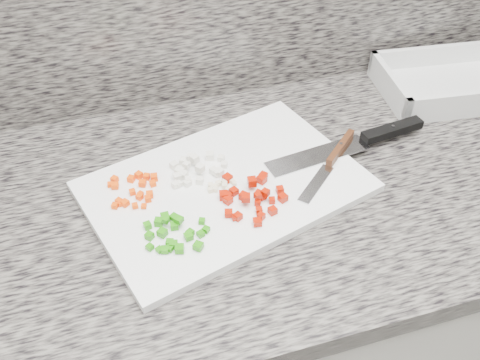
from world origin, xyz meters
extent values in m
cube|color=beige|center=(0.00, 1.44, 0.43)|extent=(3.92, 0.62, 0.86)
cube|color=#656059|center=(0.00, 1.44, 0.88)|extent=(3.96, 0.64, 0.04)
cube|color=white|center=(-0.05, 1.44, 0.91)|extent=(0.52, 0.42, 0.02)
cube|color=#FE4A05|center=(-0.20, 1.49, 0.92)|extent=(0.01, 0.01, 0.01)
cube|color=#FE4A05|center=(-0.23, 1.50, 0.92)|extent=(0.01, 0.01, 0.01)
cube|color=#FE4A05|center=(-0.23, 1.45, 0.92)|extent=(0.01, 0.01, 0.01)
cube|color=#FE4A05|center=(-0.19, 1.42, 0.92)|extent=(0.01, 0.01, 0.01)
cube|color=#FE4A05|center=(-0.18, 1.48, 0.92)|extent=(0.02, 0.02, 0.01)
cube|color=#FE4A05|center=(-0.23, 1.50, 0.92)|extent=(0.01, 0.01, 0.01)
cube|color=#FE4A05|center=(-0.17, 1.47, 0.92)|extent=(0.01, 0.01, 0.01)
cube|color=#FE4A05|center=(-0.19, 1.45, 0.92)|extent=(0.01, 0.01, 0.01)
cube|color=#FE4A05|center=(-0.19, 1.50, 0.92)|extent=(0.02, 0.02, 0.01)
cube|color=#FE4A05|center=(-0.18, 1.44, 0.92)|extent=(0.01, 0.01, 0.01)
cube|color=#FE4A05|center=(-0.24, 1.44, 0.92)|extent=(0.01, 0.01, 0.01)
cube|color=#FE4A05|center=(-0.23, 1.48, 0.92)|extent=(0.01, 0.01, 0.01)
cube|color=#FE4A05|center=(-0.17, 1.49, 0.92)|extent=(0.01, 0.01, 0.01)
cube|color=#FE4A05|center=(-0.16, 1.49, 0.92)|extent=(0.01, 0.01, 0.01)
cube|color=#FE4A05|center=(-0.24, 1.49, 0.92)|extent=(0.01, 0.01, 0.01)
cube|color=#FE4A05|center=(-0.22, 1.44, 0.92)|extent=(0.02, 0.02, 0.01)
cube|color=#FE4A05|center=(-0.19, 1.45, 0.92)|extent=(0.01, 0.01, 0.01)
cube|color=#FE4A05|center=(-0.20, 1.46, 0.92)|extent=(0.01, 0.01, 0.01)
cube|color=#FE4A05|center=(-0.23, 1.44, 0.92)|extent=(0.01, 0.01, 0.01)
cube|color=#FE4A05|center=(-0.18, 1.45, 0.92)|extent=(0.01, 0.01, 0.01)
cube|color=#FE4A05|center=(-0.20, 1.43, 0.92)|extent=(0.01, 0.01, 0.01)
cube|color=white|center=(-0.12, 1.48, 0.92)|extent=(0.01, 0.01, 0.01)
cube|color=white|center=(-0.09, 1.51, 0.93)|extent=(0.01, 0.01, 0.01)
cube|color=white|center=(-0.12, 1.49, 0.92)|extent=(0.02, 0.02, 0.01)
cube|color=white|center=(-0.13, 1.46, 0.92)|extent=(0.01, 0.01, 0.01)
cube|color=white|center=(-0.13, 1.46, 0.92)|extent=(0.01, 0.01, 0.01)
cube|color=white|center=(-0.11, 1.46, 0.92)|extent=(0.01, 0.01, 0.01)
cube|color=white|center=(-0.06, 1.47, 0.92)|extent=(0.02, 0.02, 0.01)
cube|color=white|center=(-0.10, 1.51, 0.92)|extent=(0.02, 0.02, 0.01)
cube|color=white|center=(-0.09, 1.50, 0.93)|extent=(0.02, 0.02, 0.01)
cube|color=white|center=(-0.06, 1.51, 0.92)|extent=(0.02, 0.02, 0.01)
cube|color=white|center=(-0.04, 1.48, 0.92)|extent=(0.01, 0.01, 0.01)
cube|color=white|center=(-0.10, 1.49, 0.93)|extent=(0.02, 0.02, 0.01)
cube|color=white|center=(-0.05, 1.47, 0.92)|extent=(0.02, 0.02, 0.01)
cube|color=white|center=(-0.08, 1.47, 0.93)|extent=(0.02, 0.02, 0.01)
cube|color=white|center=(-0.11, 1.48, 0.92)|extent=(0.02, 0.02, 0.01)
cube|color=white|center=(-0.09, 1.46, 0.92)|extent=(0.02, 0.02, 0.01)
cube|color=white|center=(-0.12, 1.51, 0.92)|extent=(0.02, 0.02, 0.01)
cube|color=white|center=(-0.04, 1.50, 0.92)|extent=(0.02, 0.02, 0.01)
cube|color=white|center=(-0.11, 1.46, 0.92)|extent=(0.01, 0.01, 0.01)
cube|color=white|center=(-0.06, 1.47, 0.92)|extent=(0.02, 0.02, 0.01)
cube|color=#25880C|center=(-0.16, 1.33, 0.92)|extent=(0.01, 0.01, 0.01)
cube|color=#25880C|center=(-0.15, 1.32, 0.92)|extent=(0.02, 0.02, 0.01)
cube|color=#25880C|center=(-0.17, 1.38, 0.92)|extent=(0.02, 0.02, 0.01)
cube|color=#25880C|center=(-0.18, 1.32, 0.92)|extent=(0.01, 0.01, 0.01)
cube|color=#25880C|center=(-0.13, 1.34, 0.92)|extent=(0.01, 0.01, 0.01)
cube|color=#25880C|center=(-0.19, 1.38, 0.92)|extent=(0.01, 0.01, 0.01)
cube|color=#25880C|center=(-0.11, 1.34, 0.92)|extent=(0.01, 0.01, 0.01)
cube|color=#25880C|center=(-0.14, 1.34, 0.92)|extent=(0.01, 0.01, 0.01)
cube|color=#25880C|center=(-0.15, 1.36, 0.92)|extent=(0.01, 0.01, 0.01)
cube|color=#25880C|center=(-0.17, 1.32, 0.92)|extent=(0.02, 0.02, 0.01)
cube|color=#25880C|center=(-0.16, 1.37, 0.93)|extent=(0.01, 0.01, 0.01)
cube|color=#25880C|center=(-0.16, 1.39, 0.92)|extent=(0.01, 0.01, 0.01)
cube|color=#25880C|center=(-0.17, 1.36, 0.92)|extent=(0.02, 0.02, 0.01)
cube|color=#25880C|center=(-0.13, 1.31, 0.92)|extent=(0.02, 0.02, 0.01)
cube|color=#25880C|center=(-0.11, 1.36, 0.92)|extent=(0.01, 0.01, 0.01)
cube|color=#25880C|center=(-0.19, 1.36, 0.92)|extent=(0.02, 0.02, 0.01)
cube|color=#25880C|center=(-0.15, 1.38, 0.92)|extent=(0.02, 0.02, 0.01)
cube|color=#25880C|center=(-0.12, 1.34, 0.92)|extent=(0.01, 0.01, 0.01)
cube|color=#25880C|center=(-0.14, 1.37, 0.93)|extent=(0.02, 0.02, 0.01)
cube|color=#25880C|center=(-0.17, 1.33, 0.92)|extent=(0.01, 0.01, 0.01)
cube|color=#25880C|center=(-0.18, 1.32, 0.92)|extent=(0.01, 0.01, 0.01)
cube|color=#25880C|center=(-0.20, 1.33, 0.92)|extent=(0.01, 0.01, 0.01)
cube|color=#A91502|center=(-0.02, 1.35, 0.92)|extent=(0.01, 0.01, 0.01)
cube|color=#A91502|center=(-0.06, 1.37, 0.92)|extent=(0.02, 0.02, 0.01)
cube|color=#A91502|center=(0.01, 1.37, 0.92)|extent=(0.01, 0.01, 0.01)
cube|color=#A91502|center=(-0.01, 1.38, 0.93)|extent=(0.01, 0.01, 0.01)
cube|color=#A91502|center=(-0.03, 1.38, 0.93)|extent=(0.02, 0.02, 0.01)
cube|color=#A91502|center=(0.00, 1.39, 0.92)|extent=(0.02, 0.02, 0.01)
cube|color=#A91502|center=(0.03, 1.39, 0.92)|extent=(0.01, 0.01, 0.01)
cube|color=#A91502|center=(-0.04, 1.41, 0.92)|extent=(0.02, 0.02, 0.01)
cube|color=#A91502|center=(-0.03, 1.38, 0.93)|extent=(0.01, 0.01, 0.01)
cube|color=#A91502|center=(-0.06, 1.41, 0.92)|extent=(0.02, 0.02, 0.01)
cube|color=#A91502|center=(0.03, 1.37, 0.92)|extent=(0.02, 0.02, 0.01)
cube|color=#A91502|center=(-0.01, 1.42, 0.93)|extent=(0.02, 0.02, 0.01)
cube|color=#A91502|center=(0.01, 1.35, 0.92)|extent=(0.01, 0.01, 0.01)
cube|color=#A91502|center=(-0.05, 1.40, 0.92)|extent=(0.02, 0.02, 0.01)
cube|color=#A91502|center=(-0.06, 1.40, 0.92)|extent=(0.02, 0.02, 0.01)
cube|color=#A91502|center=(-0.05, 1.36, 0.92)|extent=(0.02, 0.02, 0.01)
cube|color=#A91502|center=(-0.04, 1.45, 0.92)|extent=(0.02, 0.02, 0.01)
cube|color=#A91502|center=(0.02, 1.44, 0.92)|extent=(0.02, 0.02, 0.01)
cube|color=#A91502|center=(0.00, 1.39, 0.92)|extent=(0.02, 0.02, 0.01)
cube|color=#A91502|center=(0.00, 1.38, 0.93)|extent=(0.02, 0.02, 0.01)
cube|color=#A91502|center=(-0.06, 1.36, 0.92)|extent=(0.01, 0.01, 0.01)
cube|color=#A91502|center=(-0.01, 1.36, 0.92)|extent=(0.01, 0.01, 0.01)
cube|color=#A91502|center=(-0.03, 1.33, 0.92)|extent=(0.01, 0.01, 0.01)
cube|color=#A91502|center=(-0.03, 1.40, 0.92)|extent=(0.02, 0.02, 0.01)
cube|color=#A91502|center=(0.01, 1.43, 0.92)|extent=(0.02, 0.02, 0.01)
cube|color=#A91502|center=(-0.01, 1.38, 0.92)|extent=(0.01, 0.01, 0.01)
cube|color=beige|center=(-0.06, 1.44, 0.92)|extent=(0.01, 0.01, 0.01)
cube|color=beige|center=(-0.04, 1.44, 0.92)|extent=(0.01, 0.01, 0.01)
cube|color=beige|center=(-0.07, 1.44, 0.92)|extent=(0.01, 0.01, 0.01)
cube|color=beige|center=(-0.05, 1.44, 0.92)|extent=(0.01, 0.01, 0.01)
cube|color=beige|center=(-0.05, 1.43, 0.92)|extent=(0.01, 0.01, 0.01)
cube|color=beige|center=(-0.03, 1.43, 0.92)|extent=(0.01, 0.01, 0.01)
cube|color=beige|center=(-0.06, 1.44, 0.92)|extent=(0.01, 0.01, 0.01)
cube|color=beige|center=(-0.08, 1.43, 0.92)|extent=(0.01, 0.01, 0.01)
cube|color=beige|center=(-0.05, 1.43, 0.92)|extent=(0.01, 0.01, 0.01)
cube|color=beige|center=(-0.07, 1.43, 0.92)|extent=(0.01, 0.01, 0.01)
cube|color=beige|center=(-0.07, 1.43, 0.92)|extent=(0.01, 0.01, 0.01)
cube|color=beige|center=(-0.04, 1.45, 0.92)|extent=(0.01, 0.01, 0.01)
cube|color=beige|center=(-0.05, 1.42, 0.92)|extent=(0.01, 0.01, 0.01)
cube|color=beige|center=(-0.04, 1.42, 0.92)|extent=(0.01, 0.01, 0.01)
cube|color=beige|center=(-0.05, 1.44, 0.92)|extent=(0.01, 0.01, 0.01)
cube|color=#BBBDC2|center=(0.13, 1.46, 0.92)|extent=(0.20, 0.07, 0.00)
cube|color=black|center=(0.29, 1.49, 0.92)|extent=(0.13, 0.04, 0.02)
cylinder|color=#BBBDC2|center=(0.29, 1.49, 0.93)|extent=(0.01, 0.01, 0.00)
cube|color=#BBBDC2|center=(0.10, 1.39, 0.92)|extent=(0.09, 0.09, 0.00)
cube|color=#4A2612|center=(0.18, 1.46, 0.92)|extent=(0.09, 0.08, 0.02)
cylinder|color=#BBBDC2|center=(0.18, 1.46, 0.93)|extent=(0.01, 0.01, 0.00)
cube|color=silver|center=(0.49, 1.60, 0.91)|extent=(0.30, 0.23, 0.01)
cube|color=silver|center=(0.50, 1.69, 0.94)|extent=(0.28, 0.04, 0.04)
cube|color=silver|center=(0.48, 1.51, 0.94)|extent=(0.28, 0.04, 0.04)
cube|color=silver|center=(0.36, 1.62, 0.94)|extent=(0.04, 0.20, 0.04)
camera|label=1|loc=(-0.22, 0.79, 1.53)|focal=40.00mm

